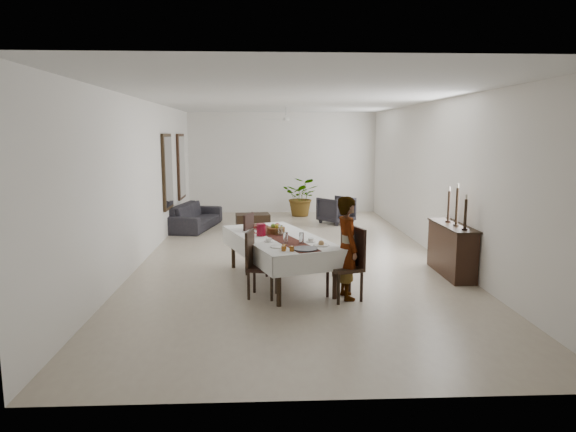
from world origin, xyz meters
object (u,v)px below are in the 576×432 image
at_px(red_pitcher, 261,230).
at_px(sofa, 195,216).
at_px(dining_table_top, 279,238).
at_px(woman, 347,248).
at_px(sideboard_body, 451,250).

xyz_separation_m(red_pitcher, sofa, (-1.81, 5.14, -0.57)).
distance_m(red_pitcher, sofa, 5.48).
distance_m(dining_table_top, sofa, 5.63).
height_order(red_pitcher, woman, woman).
xyz_separation_m(sideboard_body, sofa, (-5.23, 4.87, -0.12)).
distance_m(dining_table_top, red_pitcher, 0.34).
bearing_deg(red_pitcher, sofa, 109.37).
distance_m(red_pitcher, sideboard_body, 3.46).
relative_size(dining_table_top, sofa, 1.12).
relative_size(dining_table_top, red_pitcher, 12.00).
relative_size(woman, sofa, 0.71).
bearing_deg(woman, dining_table_top, 41.15).
xyz_separation_m(dining_table_top, sofa, (-2.11, 5.20, -0.43)).
height_order(woman, sofa, woman).
xyz_separation_m(woman, sideboard_body, (2.10, 1.25, -0.35)).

